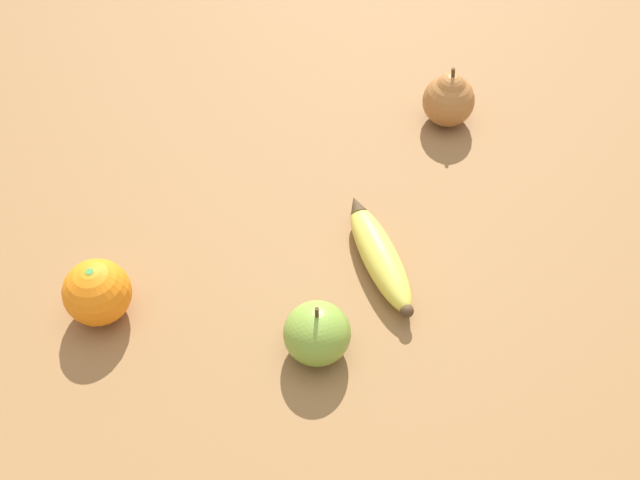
{
  "coord_description": "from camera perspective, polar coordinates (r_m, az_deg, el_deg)",
  "views": [
    {
      "loc": [
        0.63,
        0.19,
        0.71
      ],
      "look_at": [
        0.09,
        -0.0,
        0.03
      ],
      "focal_mm": 42.0,
      "sensor_mm": 36.0,
      "label": 1
    }
  ],
  "objects": [
    {
      "name": "ground_plane",
      "position": [
        0.97,
        1.85,
        2.74
      ],
      "size": [
        3.0,
        3.0,
        0.0
      ],
      "primitive_type": "plane",
      "color": "olive"
    },
    {
      "name": "banana",
      "position": [
        0.89,
        4.53,
        -1.16
      ],
      "size": [
        0.16,
        0.14,
        0.04
      ],
      "rotation": [
        0.0,
        0.0,
        3.8
      ],
      "color": "#DBCC4C",
      "rests_on": "ground_plane"
    },
    {
      "name": "orange",
      "position": [
        0.87,
        -16.61,
        -3.84
      ],
      "size": [
        0.08,
        0.08,
        0.08
      ],
      "color": "orange",
      "rests_on": "ground_plane"
    },
    {
      "name": "pear",
      "position": [
        1.07,
        9.8,
        10.58
      ],
      "size": [
        0.07,
        0.07,
        0.09
      ],
      "color": "#A36633",
      "rests_on": "ground_plane"
    },
    {
      "name": "apple",
      "position": [
        0.81,
        -0.23,
        -7.12
      ],
      "size": [
        0.07,
        0.07,
        0.08
      ],
      "color": "olive",
      "rests_on": "ground_plane"
    }
  ]
}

